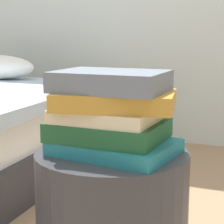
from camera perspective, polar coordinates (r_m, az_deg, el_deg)
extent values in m
cube|color=#1E727F|center=(1.03, 0.40, -4.69)|extent=(0.31, 0.25, 0.03)
cube|color=#1E512D|center=(1.04, -0.43, -2.40)|extent=(0.27, 0.22, 0.05)
cube|color=beige|center=(1.03, -0.57, -0.28)|extent=(0.24, 0.20, 0.03)
cube|color=#B7842D|center=(1.01, 0.42, 1.57)|extent=(0.31, 0.22, 0.04)
cube|color=slate|center=(1.01, -0.14, 4.14)|extent=(0.26, 0.19, 0.05)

